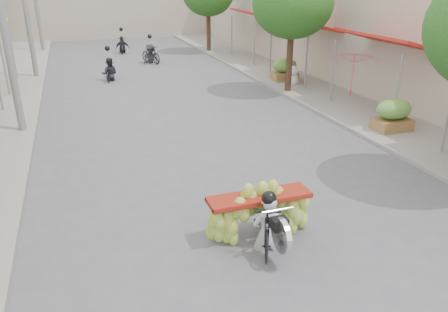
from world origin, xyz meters
TOP-DOWN VIEW (x-y plane):
  - sidewalk_right at (7.00, 15.00)m, footprint 4.00×60.00m
  - shophouse_row_right at (11.99, 14.00)m, footprint 9.77×40.00m
  - utility_pole_mid at (-5.40, 12.00)m, footprint 0.60×0.24m
  - street_tree_mid at (5.40, 14.00)m, footprint 3.40×3.40m
  - produce_crate_mid at (6.20, 8.00)m, footprint 1.20×0.88m
  - produce_crate_far at (6.20, 16.00)m, footprint 1.20×0.88m
  - banana_motorbike at (-0.44, 3.45)m, footprint 2.20×1.88m
  - market_umbrella at (5.87, 9.93)m, footprint 1.85×1.85m
  - pedestrian at (6.24, 15.15)m, footprint 0.90×0.63m
  - bg_motorbike_a at (-1.88, 19.23)m, footprint 0.91×1.60m
  - bg_motorbike_b at (0.90, 23.18)m, footprint 1.24×1.86m
  - bg_motorbike_c at (-0.25, 27.54)m, footprint 1.04×1.77m

SIDE VIEW (x-z plane):
  - sidewalk_right at x=7.00m, z-range 0.00..0.12m
  - banana_motorbike at x=-0.44m, z-range -0.33..1.69m
  - produce_crate_mid at x=6.20m, z-range 0.13..1.29m
  - produce_crate_far at x=6.20m, z-range 0.13..1.29m
  - bg_motorbike_a at x=-1.88m, z-range -0.21..1.74m
  - bg_motorbike_c at x=-0.25m, z-range -0.19..1.76m
  - bg_motorbike_b at x=0.90m, z-range -0.14..1.81m
  - pedestrian at x=6.24m, z-range 0.12..1.80m
  - market_umbrella at x=5.87m, z-range 1.60..3.24m
  - shophouse_row_right at x=11.99m, z-range 0.00..6.00m
  - street_tree_mid at x=5.40m, z-range 1.16..6.41m
  - utility_pole_mid at x=-5.40m, z-range 0.03..8.03m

